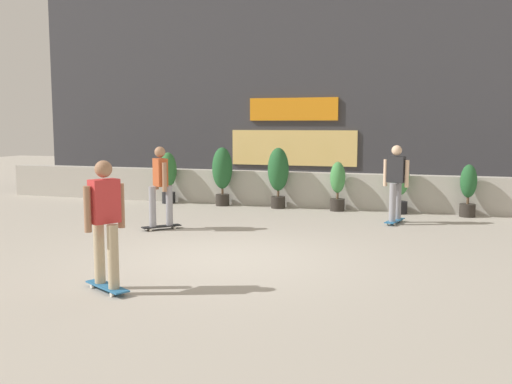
# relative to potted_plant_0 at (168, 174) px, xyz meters

# --- Properties ---
(ground_plane) EXTENTS (48.00, 48.00, 0.00)m
(ground_plane) POSITION_rel_potted_plant_0_xyz_m (3.78, -5.55, -0.79)
(ground_plane) COLOR #A8A093
(planter_wall) EXTENTS (18.00, 0.40, 0.90)m
(planter_wall) POSITION_rel_potted_plant_0_xyz_m (3.78, 0.45, -0.34)
(planter_wall) COLOR #B2ADA3
(planter_wall) RESTS_ON ground
(building_backdrop) EXTENTS (20.00, 2.08, 6.50)m
(building_backdrop) POSITION_rel_potted_plant_0_xyz_m (3.78, 4.45, 2.46)
(building_backdrop) COLOR #38383D
(building_backdrop) RESTS_ON ground
(potted_plant_0) EXTENTS (0.46, 0.46, 1.38)m
(potted_plant_0) POSITION_rel_potted_plant_0_xyz_m (0.00, 0.00, 0.00)
(potted_plant_0) COLOR black
(potted_plant_0) RESTS_ON ground
(potted_plant_1) EXTENTS (0.53, 0.53, 1.54)m
(potted_plant_1) POSITION_rel_potted_plant_0_xyz_m (1.57, -0.00, 0.11)
(potted_plant_1) COLOR #2D2823
(potted_plant_1) RESTS_ON ground
(potted_plant_2) EXTENTS (0.54, 0.54, 1.55)m
(potted_plant_2) POSITION_rel_potted_plant_0_xyz_m (3.09, -0.00, 0.12)
(potted_plant_2) COLOR #2D2823
(potted_plant_2) RESTS_ON ground
(potted_plant_3) EXTENTS (0.38, 0.38, 1.22)m
(potted_plant_3) POSITION_rel_potted_plant_0_xyz_m (4.62, 0.00, -0.13)
(potted_plant_3) COLOR #2D2823
(potted_plant_3) RESTS_ON ground
(potted_plant_4) EXTENTS (0.42, 0.42, 1.31)m
(potted_plant_4) POSITION_rel_potted_plant_0_xyz_m (6.13, 0.00, -0.06)
(potted_plant_4) COLOR black
(potted_plant_4) RESTS_ON ground
(potted_plant_5) EXTENTS (0.38, 0.38, 1.22)m
(potted_plant_5) POSITION_rel_potted_plant_0_xyz_m (7.66, 0.00, -0.13)
(potted_plant_5) COLOR #2D2823
(potted_plant_5) RESTS_ON ground
(skater_by_wall_left) EXTENTS (0.80, 0.57, 1.70)m
(skater_by_wall_left) POSITION_rel_potted_plant_0_xyz_m (2.94, -7.78, 0.15)
(skater_by_wall_left) COLOR #266699
(skater_by_wall_left) RESTS_ON ground
(skater_by_wall_right) EXTENTS (0.69, 0.72, 1.70)m
(skater_by_wall_right) POSITION_rel_potted_plant_0_xyz_m (1.61, -3.63, 0.15)
(skater_by_wall_right) COLOR black
(skater_by_wall_right) RESTS_ON ground
(skater_far_left) EXTENTS (0.55, 0.82, 1.70)m
(skater_far_left) POSITION_rel_potted_plant_0_xyz_m (6.12, -1.46, 0.15)
(skater_far_left) COLOR #266699
(skater_far_left) RESTS_ON ground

